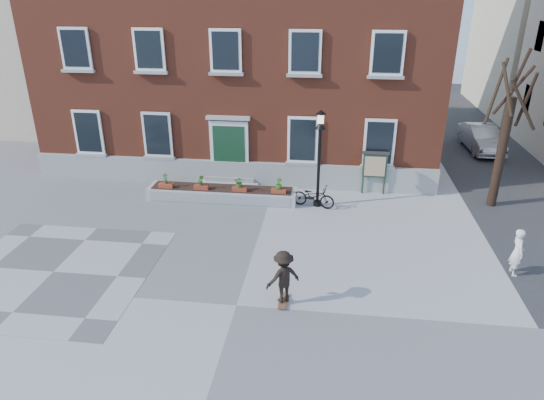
# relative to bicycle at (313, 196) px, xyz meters

# --- Properties ---
(ground) EXTENTS (100.00, 100.00, 0.00)m
(ground) POSITION_rel_bicycle_xyz_m (-1.81, -6.94, -0.45)
(ground) COLOR #969699
(ground) RESTS_ON ground
(checker_patch) EXTENTS (6.00, 6.00, 0.01)m
(checker_patch) POSITION_rel_bicycle_xyz_m (-7.81, -5.94, -0.45)
(checker_patch) COLOR #545456
(checker_patch) RESTS_ON ground
(distant_building) EXTENTS (10.00, 12.00, 13.00)m
(distant_building) POSITION_rel_bicycle_xyz_m (-19.81, 13.06, 6.05)
(distant_building) COLOR beige
(distant_building) RESTS_ON ground
(bicycle) EXTENTS (1.83, 1.00, 0.91)m
(bicycle) POSITION_rel_bicycle_xyz_m (0.00, 0.00, 0.00)
(bicycle) COLOR black
(bicycle) RESTS_ON ground
(parked_car) EXTENTS (1.70, 4.23, 1.37)m
(parked_car) POSITION_rel_bicycle_xyz_m (8.64, 8.53, 0.23)
(parked_car) COLOR #AFB1B3
(parked_car) RESTS_ON ground
(bystander) EXTENTS (0.39, 0.57, 1.53)m
(bystander) POSITION_rel_bicycle_xyz_m (6.37, -4.26, 0.31)
(bystander) COLOR silver
(bystander) RESTS_ON ground
(brick_building) EXTENTS (18.40, 10.85, 12.60)m
(brick_building) POSITION_rel_bicycle_xyz_m (-3.81, 7.03, 5.85)
(brick_building) COLOR brown
(brick_building) RESTS_ON ground
(planter_assembly) EXTENTS (6.20, 1.12, 1.15)m
(planter_assembly) POSITION_rel_bicycle_xyz_m (-3.79, 0.23, -0.15)
(planter_assembly) COLOR #B5B6B1
(planter_assembly) RESTS_ON ground
(bare_tree) EXTENTS (1.83, 1.83, 6.16)m
(bare_tree) POSITION_rel_bicycle_xyz_m (7.20, 1.07, 2.34)
(bare_tree) COLOR black
(bare_tree) RESTS_ON ground
(lamp_post) EXTENTS (0.40, 0.40, 3.93)m
(lamp_post) POSITION_rel_bicycle_xyz_m (0.16, 0.13, 2.08)
(lamp_post) COLOR black
(lamp_post) RESTS_ON ground
(notice_board) EXTENTS (1.10, 0.16, 1.87)m
(notice_board) POSITION_rel_bicycle_xyz_m (2.48, 1.69, 0.81)
(notice_board) COLOR #1A3423
(notice_board) RESTS_ON ground
(skateboarder) EXTENTS (1.16, 1.03, 1.63)m
(skateboarder) POSITION_rel_bicycle_xyz_m (-0.53, -6.64, 0.39)
(skateboarder) COLOR brown
(skateboarder) RESTS_ON ground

